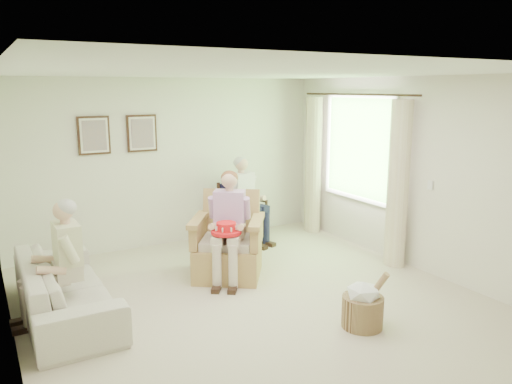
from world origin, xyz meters
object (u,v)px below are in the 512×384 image
(wood_armchair, at_px, (240,209))
(red_hat, at_px, (226,229))
(wicker_armchair, at_px, (227,250))
(hatbox, at_px, (363,305))
(person_sofa, at_px, (64,254))
(person_dark, at_px, (245,194))
(sofa, at_px, (65,288))
(person_wicker, at_px, (231,218))

(wood_armchair, distance_m, red_hat, 1.94)
(wicker_armchair, relative_size, red_hat, 2.92)
(red_hat, distance_m, hatbox, 1.92)
(person_sofa, bearing_deg, red_hat, 89.81)
(person_dark, bearing_deg, sofa, -174.22)
(hatbox, bearing_deg, wicker_armchair, 106.03)
(person_sofa, bearing_deg, wood_armchair, 118.08)
(sofa, bearing_deg, person_sofa, 180.00)
(person_sofa, xyz_separation_m, red_hat, (1.90, 0.03, -0.01))
(sofa, xyz_separation_m, red_hat, (1.90, -0.11, 0.41))
(hatbox, bearing_deg, person_dark, 84.21)
(wood_armchair, bearing_deg, person_sofa, -169.66)
(red_hat, height_order, hatbox, red_hat)
(person_wicker, xyz_separation_m, red_hat, (-0.15, -0.16, -0.09))
(wicker_armchair, height_order, wood_armchair, wicker_armchair)
(person_dark, height_order, person_sofa, person_dark)
(wood_armchair, height_order, red_hat, wood_armchair)
(sofa, distance_m, red_hat, 1.95)
(person_wicker, bearing_deg, wicker_armchair, 125.05)
(person_wicker, xyz_separation_m, person_dark, (0.90, 1.31, -0.03))
(person_dark, xyz_separation_m, red_hat, (-1.05, -1.46, -0.06))
(wicker_armchair, xyz_separation_m, hatbox, (0.58, -2.01, -0.11))
(person_dark, distance_m, person_sofa, 3.31)
(sofa, bearing_deg, red_hat, -93.21)
(sofa, distance_m, person_sofa, 0.44)
(person_wicker, relative_size, person_sofa, 1.08)
(hatbox, bearing_deg, wood_armchair, 84.48)
(person_sofa, relative_size, red_hat, 3.38)
(person_sofa, bearing_deg, wicker_armchair, 98.09)
(person_wicker, relative_size, red_hat, 3.64)
(wicker_armchair, xyz_separation_m, sofa, (-2.05, -0.20, -0.04))
(hatbox, bearing_deg, person_sofa, 147.48)
(wicker_armchair, xyz_separation_m, wood_armchair, (0.90, 1.32, 0.17))
(sofa, relative_size, red_hat, 5.71)
(sofa, relative_size, person_wicker, 1.57)
(hatbox, bearing_deg, person_wicker, 107.22)
(wicker_armchair, height_order, person_dark, person_dark)
(wicker_armchair, relative_size, person_sofa, 0.86)
(sofa, height_order, person_dark, person_dark)
(wood_armchair, height_order, person_dark, person_dark)
(person_dark, relative_size, hatbox, 2.15)
(wood_armchair, height_order, person_wicker, person_wicker)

